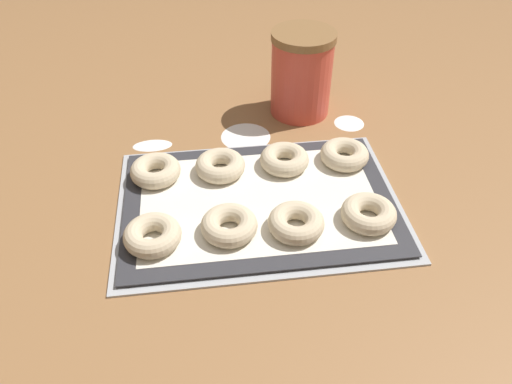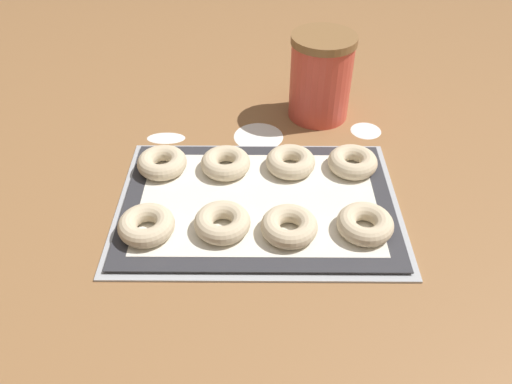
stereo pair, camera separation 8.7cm
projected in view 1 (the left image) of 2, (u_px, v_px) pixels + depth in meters
name	position (u px, v px, depth m)	size (l,w,h in m)	color
ground_plane	(259.00, 205.00, 0.89)	(2.80, 2.80, 0.00)	olive
baking_tray	(256.00, 202.00, 0.89)	(0.50, 0.35, 0.01)	#B2B5BA
baking_mat	(256.00, 199.00, 0.88)	(0.47, 0.33, 0.00)	#333338
bagel_front_far_left	(152.00, 235.00, 0.79)	(0.09, 0.09, 0.03)	beige
bagel_front_mid_left	(229.00, 225.00, 0.81)	(0.09, 0.09, 0.03)	beige
bagel_front_mid_right	(296.00, 223.00, 0.81)	(0.09, 0.09, 0.03)	beige
bagel_front_far_right	(369.00, 214.00, 0.83)	(0.09, 0.09, 0.03)	beige
bagel_back_far_left	(155.00, 171.00, 0.92)	(0.09, 0.09, 0.03)	beige
bagel_back_mid_left	(220.00, 166.00, 0.93)	(0.09, 0.09, 0.03)	beige
bagel_back_mid_right	(284.00, 159.00, 0.94)	(0.09, 0.09, 0.03)	beige
bagel_back_far_right	(344.00, 154.00, 0.95)	(0.09, 0.09, 0.03)	beige
flour_canister	(302.00, 73.00, 1.06)	(0.13, 0.13, 0.18)	#DB4C3D
flour_patch_near	(152.00, 145.00, 1.02)	(0.08, 0.04, 0.00)	white
flour_patch_far	(244.00, 136.00, 1.04)	(0.10, 0.10, 0.00)	white
flour_patch_side	(349.00, 123.00, 1.08)	(0.06, 0.06, 0.00)	white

